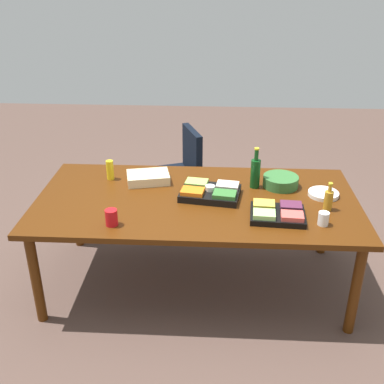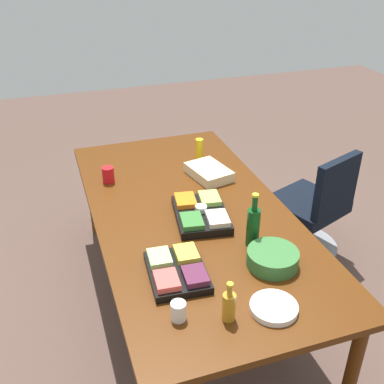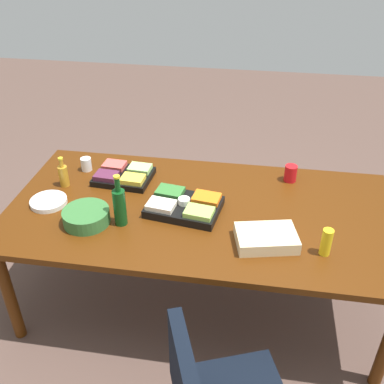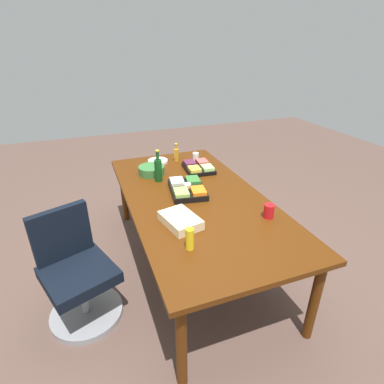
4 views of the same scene
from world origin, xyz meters
The scene contains 13 objects.
ground_plane centered at (0.00, 0.00, 0.00)m, with size 10.00×10.00×0.00m, color brown.
conference_table centered at (0.00, 0.00, 0.68)m, with size 2.32×1.16×0.74m.
office_chair centered at (-0.25, 1.05, 0.34)m, with size 0.62×0.62×0.88m.
fruit_platter centered at (0.55, -0.25, 0.78)m, with size 0.38×0.31×0.07m.
mustard_bottle centered at (-0.69, 0.30, 0.82)m, with size 0.06×0.06×0.15m, color yellow.
salad_bowl centered at (0.63, 0.24, 0.78)m, with size 0.27×0.27×0.08m, color #356E34.
veggie_tray centered at (0.10, 0.03, 0.78)m, with size 0.46×0.36×0.09m.
wine_bottle centered at (0.43, 0.21, 0.86)m, with size 0.09×0.09×0.32m.
sheet_cake centered at (-0.39, 0.26, 0.78)m, with size 0.32×0.22×0.07m, color beige.
paper_plate_stack centered at (0.92, 0.09, 0.76)m, with size 0.22×0.22×0.03m, color white.
red_solo_cup centered at (-0.53, -0.41, 0.80)m, with size 0.08×0.08×0.11m, color red.
paper_cup centered at (0.84, -0.33, 0.79)m, with size 0.07×0.07×0.09m, color white.
dressing_bottle centered at (0.91, -0.12, 0.82)m, with size 0.07×0.07×0.20m.
Camera 2 is at (2.29, -0.76, 2.26)m, focal length 43.54 mm.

